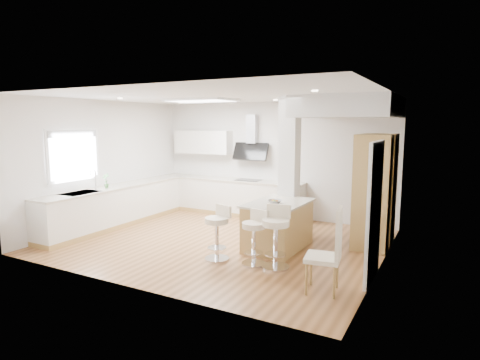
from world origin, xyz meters
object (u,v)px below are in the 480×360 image
Objects in this scene: bar_stool_a at (218,229)px; bar_stool_c at (276,233)px; peninsula at (278,225)px; dining_chair at (331,248)px; bar_stool_b at (255,234)px.

bar_stool_a is 0.92× the size of bar_stool_c.
peninsula is 1.57× the size of bar_stool_a.
peninsula is at bearing 77.10° from bar_stool_a.
bar_stool_a is at bearing -119.50° from peninsula.
dining_chair reaches higher than bar_stool_a.
bar_stool_c reaches higher than peninsula.
peninsula is 1.04m from bar_stool_c.
bar_stool_b is (-0.00, -0.99, 0.07)m from peninsula.
bar_stool_a is (-0.65, -1.07, 0.08)m from peninsula.
bar_stool_c is 0.85× the size of dining_chair.
bar_stool_c is at bearing -67.08° from peninsula.
dining_chair reaches higher than bar_stool_b.
peninsula reaches higher than bar_stool_b.
dining_chair reaches higher than peninsula.
bar_stool_c reaches higher than bar_stool_a.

